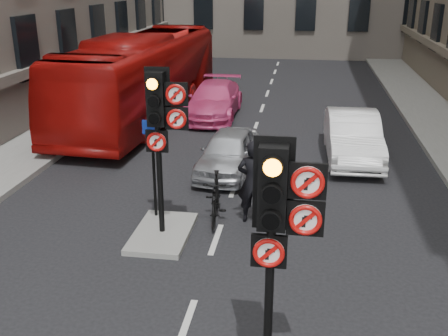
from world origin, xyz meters
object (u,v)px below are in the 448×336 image
(signal_near, at_px, (279,215))
(motorcyclist, at_px, (253,182))
(car_silver, at_px, (229,152))
(bus_red, at_px, (143,77))
(car_white, at_px, (353,136))
(motorcycle, at_px, (216,198))
(signal_far, at_px, (161,117))
(info_sign, at_px, (153,155))
(car_pink, at_px, (214,100))

(signal_near, bearing_deg, motorcyclist, 99.09)
(car_silver, height_order, bus_red, bus_red)
(car_white, distance_m, bus_red, 8.70)
(bus_red, bearing_deg, car_white, -22.25)
(motorcycle, bearing_deg, signal_near, -77.56)
(signal_far, distance_m, motorcyclist, 2.68)
(car_white, height_order, info_sign, info_sign)
(car_silver, xyz_separation_m, motorcyclist, (1.01, -3.15, 0.38))
(signal_far, bearing_deg, car_white, 53.28)
(car_silver, bearing_deg, motorcycle, -82.30)
(car_pink, relative_size, bus_red, 0.40)
(car_white, distance_m, car_pink, 6.73)
(car_white, bearing_deg, motorcycle, -126.72)
(car_silver, xyz_separation_m, motorcycle, (0.15, -3.15, -0.06))
(motorcycle, height_order, motorcyclist, motorcyclist)
(motorcyclist, distance_m, info_sign, 2.34)
(car_white, bearing_deg, car_silver, -155.70)
(motorcycle, relative_size, motorcyclist, 0.93)
(bus_red, bearing_deg, car_pink, 16.83)
(car_white, relative_size, motorcyclist, 2.22)
(signal_near, relative_size, car_silver, 1.00)
(signal_near, distance_m, car_silver, 8.59)
(signal_near, distance_m, bus_red, 14.95)
(bus_red, distance_m, motorcycle, 9.74)
(car_silver, relative_size, info_sign, 1.55)
(car_pink, bearing_deg, motorcyclist, -75.14)
(car_silver, xyz_separation_m, info_sign, (-1.22, -3.42, 1.00))
(bus_red, xyz_separation_m, info_sign, (2.95, -8.93, -0.04))
(bus_red, distance_m, info_sign, 9.41)
(signal_near, relative_size, car_pink, 0.76)
(bus_red, bearing_deg, signal_near, -62.82)
(signal_near, height_order, motorcycle, signal_near)
(car_pink, bearing_deg, motorcycle, -80.18)
(car_white, xyz_separation_m, info_sign, (-4.84, -5.17, 0.89))
(motorcycle, distance_m, info_sign, 1.76)
(car_white, distance_m, info_sign, 7.14)
(signal_near, bearing_deg, car_silver, 102.52)
(bus_red, bearing_deg, motorcyclist, -55.56)
(car_white, bearing_deg, signal_far, -128.17)
(signal_far, distance_m, car_silver, 4.72)
(bus_red, height_order, info_sign, bus_red)
(car_silver, bearing_deg, car_white, 30.68)
(car_silver, bearing_deg, bus_red, 132.08)
(car_pink, relative_size, motorcyclist, 2.37)
(motorcyclist, xyz_separation_m, info_sign, (-2.24, -0.27, 0.62))
(motorcycle, distance_m, motorcyclist, 0.96)
(signal_far, bearing_deg, motorcyclist, 29.24)
(motorcycle, xyz_separation_m, info_sign, (-1.38, -0.27, 1.06))
(signal_near, xyz_separation_m, signal_far, (-2.60, 4.00, 0.12))
(car_white, distance_m, motorcyclist, 5.55)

